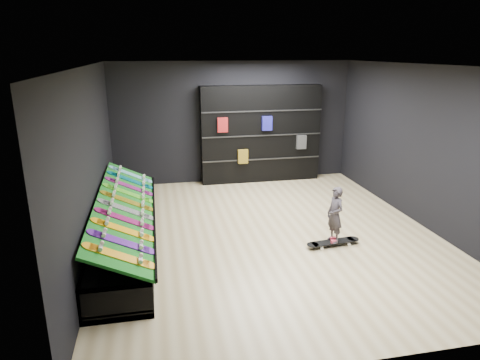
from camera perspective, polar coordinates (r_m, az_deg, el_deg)
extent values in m
cube|color=tan|center=(7.97, 3.84, -7.09)|extent=(6.00, 7.00, 0.01)
cube|color=white|center=(7.29, 4.32, 14.99)|extent=(6.00, 7.00, 0.01)
cube|color=black|center=(10.84, -0.92, 7.67)|extent=(6.00, 0.02, 3.00)
cube|color=black|center=(4.39, 16.43, -7.14)|extent=(6.00, 0.02, 3.00)
cube|color=black|center=(7.30, -19.29, 2.17)|extent=(0.02, 7.00, 3.00)
cube|color=black|center=(8.77, 23.35, 4.09)|extent=(0.02, 7.00, 3.00)
cube|color=#0D5512|center=(7.47, -14.91, -3.45)|extent=(0.92, 4.50, 0.46)
cube|color=black|center=(10.86, 2.78, 6.13)|extent=(3.03, 0.35, 2.42)
imported|color=black|center=(7.49, 12.47, -5.93)|extent=(0.20, 0.25, 0.59)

